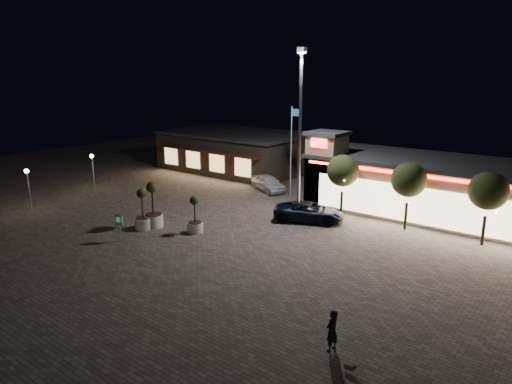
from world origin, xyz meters
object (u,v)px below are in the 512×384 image
Objects in this scene: pickup_truck at (309,212)px; valet_sign at (119,222)px; white_sedan at (268,183)px; pedestrian at (332,331)px; planter_left at (153,213)px; planter_mid at (143,216)px.

pickup_truck is 13.51m from valet_sign.
valet_sign is (0.21, -16.70, 0.53)m from white_sedan.
valet_sign is at bearing 121.89° from pickup_truck.
pickup_truck is at bearing -137.67° from pedestrian.
valet_sign is at bearing -81.67° from planter_left.
pedestrian is 0.52× the size of planter_left.
planter_left is 1.80× the size of valet_sign.
planter_mid is at bearing -107.78° from planter_left.
planter_left reaches higher than white_sedan.
valet_sign reaches higher than white_sedan.
white_sedan is 1.50× the size of planter_mid.
pickup_truck is 12.00m from planter_mid.
white_sedan is 2.41× the size of valet_sign.
pedestrian is (9.29, -13.57, 0.15)m from pickup_truck.
planter_mid reaches higher than valet_sign.
planter_mid is (-0.24, -0.73, -0.11)m from planter_left.
pedestrian is at bearing -169.35° from pickup_truck.
white_sedan is 16.71m from valet_sign.
pedestrian reaches higher than white_sedan.
planter_mid is at bearing 112.33° from pickup_truck.
planter_left is at bearing 110.61° from pickup_truck.
pickup_truck is 16.45m from pedestrian.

